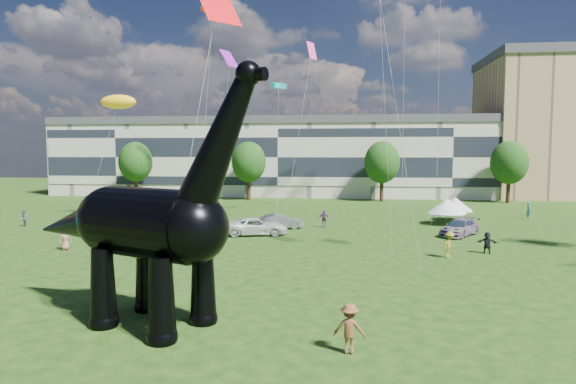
# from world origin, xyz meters

# --- Properties ---
(ground) EXTENTS (220.00, 220.00, 0.00)m
(ground) POSITION_xyz_m (0.00, 0.00, 0.00)
(ground) COLOR #16330C
(ground) RESTS_ON ground
(terrace_row) EXTENTS (78.00, 11.00, 12.00)m
(terrace_row) POSITION_xyz_m (-8.00, 62.00, 6.00)
(terrace_row) COLOR beige
(terrace_row) RESTS_ON ground
(apartment_block) EXTENTS (28.00, 18.00, 22.00)m
(apartment_block) POSITION_xyz_m (40.00, 65.00, 11.00)
(apartment_block) COLOR tan
(apartment_block) RESTS_ON ground
(tree_far_left) EXTENTS (5.20, 5.20, 9.44)m
(tree_far_left) POSITION_xyz_m (-30.00, 53.00, 6.29)
(tree_far_left) COLOR #382314
(tree_far_left) RESTS_ON ground
(tree_mid_left) EXTENTS (5.20, 5.20, 9.44)m
(tree_mid_left) POSITION_xyz_m (-12.00, 53.00, 6.29)
(tree_mid_left) COLOR #382314
(tree_mid_left) RESTS_ON ground
(tree_mid_right) EXTENTS (5.20, 5.20, 9.44)m
(tree_mid_right) POSITION_xyz_m (8.00, 53.00, 6.29)
(tree_mid_right) COLOR #382314
(tree_mid_right) RESTS_ON ground
(tree_far_right) EXTENTS (5.20, 5.20, 9.44)m
(tree_far_right) POSITION_xyz_m (26.00, 53.00, 6.29)
(tree_far_right) COLOR #382314
(tree_far_right) RESTS_ON ground
(dinosaur_sculpture) EXTENTS (12.93, 7.17, 10.91)m
(dinosaur_sculpture) POSITION_xyz_m (-6.28, 0.08, 4.12)
(dinosaur_sculpture) COLOR black
(dinosaur_sculpture) RESTS_ON ground
(car_silver) EXTENTS (2.01, 4.92, 1.67)m
(car_silver) POSITION_xyz_m (-14.12, 26.91, 0.84)
(car_silver) COLOR #A6A6AA
(car_silver) RESTS_ON ground
(car_grey) EXTENTS (4.57, 2.95, 1.42)m
(car_grey) POSITION_xyz_m (-3.73, 25.67, 0.71)
(car_grey) COLOR slate
(car_grey) RESTS_ON ground
(car_white) EXTENTS (5.84, 3.60, 1.51)m
(car_white) POSITION_xyz_m (-5.33, 22.17, 0.76)
(car_white) COLOR white
(car_white) RESTS_ON ground
(car_dark) EXTENTS (4.48, 5.18, 1.43)m
(car_dark) POSITION_xyz_m (12.34, 23.74, 0.71)
(car_dark) COLOR #595960
(car_dark) RESTS_ON ground
(gazebo_near) EXTENTS (4.61, 4.61, 2.63)m
(gazebo_near) POSITION_xyz_m (12.66, 30.48, 1.85)
(gazebo_near) COLOR silver
(gazebo_near) RESTS_ON ground
(gazebo_far) EXTENTS (3.74, 3.74, 2.49)m
(gazebo_far) POSITION_xyz_m (14.15, 33.49, 1.75)
(gazebo_far) COLOR silver
(gazebo_far) RESTS_ON ground
(gazebo_left) EXTENTS (4.03, 4.03, 2.79)m
(gazebo_left) POSITION_xyz_m (-22.81, 29.68, 1.96)
(gazebo_left) COLOR silver
(gazebo_left) RESTS_ON ground
(visitors) EXTENTS (52.05, 38.60, 1.86)m
(visitors) POSITION_xyz_m (0.15, 15.23, 0.87)
(visitors) COLOR maroon
(visitors) RESTS_ON ground
(kites) EXTENTS (51.90, 41.30, 26.15)m
(kites) POSITION_xyz_m (-12.98, 35.56, 20.09)
(kites) COLOR red
(kites) RESTS_ON ground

